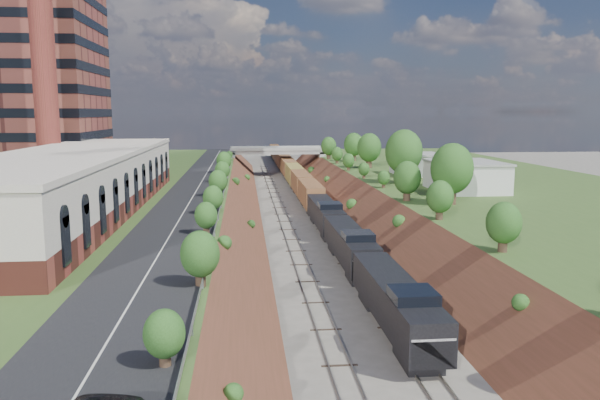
{
  "coord_description": "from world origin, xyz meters",
  "views": [
    {
      "loc": [
        -8.64,
        -29.75,
        16.39
      ],
      "look_at": [
        -2.02,
        38.64,
        6.0
      ],
      "focal_mm": 35.0,
      "sensor_mm": 36.0,
      "label": 1
    }
  ],
  "objects": [
    {
      "name": "overpass",
      "position": [
        0.0,
        122.0,
        4.92
      ],
      "size": [
        24.5,
        8.3,
        7.4
      ],
      "color": "gray",
      "rests_on": "ground"
    },
    {
      "name": "smokestack",
      "position": [
        -36.0,
        56.0,
        25.0
      ],
      "size": [
        3.2,
        3.2,
        40.0
      ],
      "primitive_type": "cylinder",
      "color": "brown",
      "rests_on": "platform_left"
    },
    {
      "name": "guardrail",
      "position": [
        -11.4,
        59.8,
        5.55
      ],
      "size": [
        0.1,
        171.0,
        0.7
      ],
      "color": "#99999E",
      "rests_on": "platform_left"
    },
    {
      "name": "tree_left_crest",
      "position": [
        -11.8,
        20.0,
        7.04
      ],
      "size": [
        2.45,
        2.45,
        3.55
      ],
      "color": "#473323",
      "rests_on": "platform_left"
    },
    {
      "name": "embankment_right",
      "position": [
        11.0,
        60.0,
        0.0
      ],
      "size": [
        10.0,
        180.0,
        10.0
      ],
      "primitive_type": "cube",
      "rotation": [
        0.0,
        0.79,
        0.0
      ],
      "color": "brown",
      "rests_on": "ground"
    },
    {
      "name": "rail_right_track",
      "position": [
        2.6,
        60.0,
        0.09
      ],
      "size": [
        1.58,
        180.0,
        0.18
      ],
      "primitive_type": "cube",
      "color": "gray",
      "rests_on": "ground"
    },
    {
      "name": "platform_right",
      "position": [
        33.0,
        60.0,
        2.5
      ],
      "size": [
        44.0,
        180.0,
        5.0
      ],
      "primitive_type": "cube",
      "color": "#3B5924",
      "rests_on": "ground"
    },
    {
      "name": "tree_right_large",
      "position": [
        17.0,
        40.0,
        9.38
      ],
      "size": [
        5.25,
        5.25,
        7.61
      ],
      "color": "#473323",
      "rests_on": "platform_right"
    },
    {
      "name": "platform_left",
      "position": [
        -33.0,
        60.0,
        2.5
      ],
      "size": [
        44.0,
        180.0,
        5.0
      ],
      "primitive_type": "cube",
      "color": "#3B5924",
      "rests_on": "ground"
    },
    {
      "name": "freight_train",
      "position": [
        2.6,
        99.03,
        2.61
      ],
      "size": [
        3.02,
        186.12,
        4.55
      ],
      "color": "black",
      "rests_on": "ground"
    },
    {
      "name": "white_building_far",
      "position": [
        23.0,
        74.0,
        6.8
      ],
      "size": [
        8.0,
        10.0,
        3.6
      ],
      "primitive_type": "cube",
      "color": "silver",
      "rests_on": "platform_right"
    },
    {
      "name": "rail_left_track",
      "position": [
        -2.6,
        60.0,
        0.09
      ],
      "size": [
        1.58,
        180.0,
        0.18
      ],
      "primitive_type": "cube",
      "color": "gray",
      "rests_on": "ground"
    },
    {
      "name": "highrise_tower",
      "position": [
        -44.0,
        72.0,
        32.88
      ],
      "size": [
        22.0,
        22.0,
        53.9
      ],
      "color": "brown",
      "rests_on": "platform_left"
    },
    {
      "name": "embankment_left",
      "position": [
        -11.0,
        60.0,
        0.0
      ],
      "size": [
        10.0,
        180.0,
        10.0
      ],
      "primitive_type": "cube",
      "rotation": [
        0.0,
        0.79,
        0.0
      ],
      "color": "brown",
      "rests_on": "ground"
    },
    {
      "name": "road",
      "position": [
        -15.5,
        60.0,
        5.05
      ],
      "size": [
        8.0,
        180.0,
        0.1
      ],
      "primitive_type": "cube",
      "color": "black",
      "rests_on": "platform_left"
    },
    {
      "name": "commercial_building",
      "position": [
        -28.0,
        38.0,
        8.51
      ],
      "size": [
        14.3,
        62.3,
        7.0
      ],
      "color": "brown",
      "rests_on": "platform_left"
    },
    {
      "name": "white_building_near",
      "position": [
        23.5,
        52.0,
        7.0
      ],
      "size": [
        9.0,
        12.0,
        4.0
      ],
      "primitive_type": "cube",
      "color": "silver",
      "rests_on": "platform_right"
    }
  ]
}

